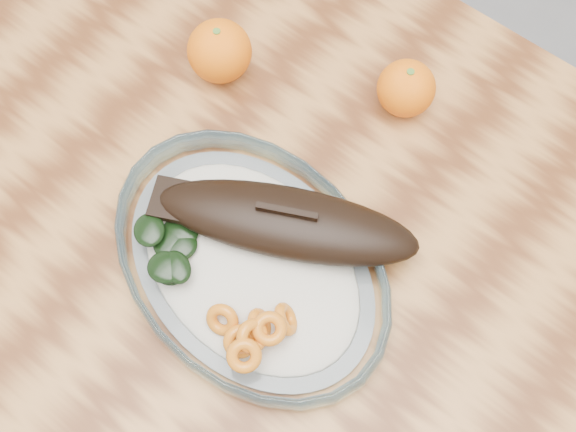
{
  "coord_description": "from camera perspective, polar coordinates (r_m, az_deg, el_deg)",
  "views": [
    {
      "loc": [
        0.2,
        -0.18,
        1.44
      ],
      "look_at": [
        0.02,
        0.05,
        0.77
      ],
      "focal_mm": 45.0,
      "sensor_mm": 36.0,
      "label": 1
    }
  ],
  "objects": [
    {
      "name": "ground",
      "position": [
        1.46,
        -1.82,
        -12.88
      ],
      "size": [
        3.0,
        3.0,
        0.0
      ],
      "primitive_type": "plane",
      "color": "slate",
      "rests_on": "ground"
    },
    {
      "name": "dining_table",
      "position": [
        0.83,
        -3.13,
        -4.8
      ],
      "size": [
        1.2,
        0.8,
        0.75
      ],
      "color": "#5A2E15",
      "rests_on": "ground"
    },
    {
      "name": "plated_meal",
      "position": [
        0.71,
        -2.83,
        -3.4
      ],
      "size": [
        0.66,
        0.66,
        0.08
      ],
      "rotation": [
        0.0,
        0.0,
        -0.19
      ],
      "color": "white",
      "rests_on": "dining_table"
    },
    {
      "name": "orange_left",
      "position": [
        0.81,
        -5.43,
        12.84
      ],
      "size": [
        0.07,
        0.07,
        0.07
      ],
      "primitive_type": "sphere",
      "color": "#FA5205",
      "rests_on": "dining_table"
    },
    {
      "name": "orange_right",
      "position": [
        0.79,
        9.32,
        9.93
      ],
      "size": [
        0.06,
        0.06,
        0.06
      ],
      "primitive_type": "sphere",
      "color": "#FA5205",
      "rests_on": "dining_table"
    }
  ]
}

